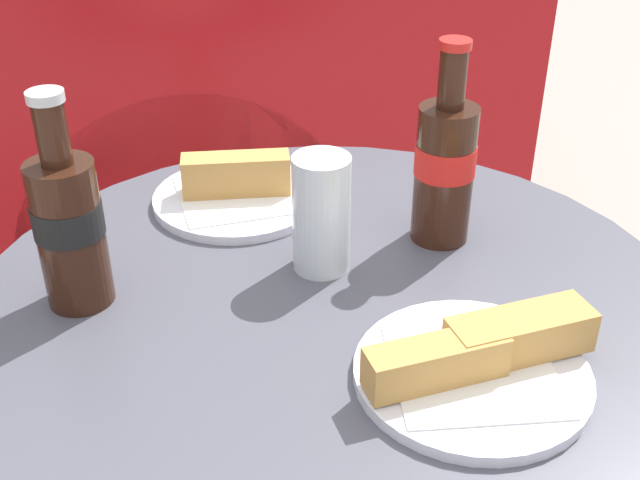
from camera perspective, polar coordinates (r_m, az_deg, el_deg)
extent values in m
cylinder|color=gold|center=(0.88, 0.63, -5.48)|extent=(0.80, 0.80, 0.01)
cylinder|color=#4C4C56|center=(0.87, 0.63, -4.69)|extent=(0.79, 0.79, 0.02)
cylinder|color=#33190F|center=(0.95, 8.80, 4.59)|extent=(0.07, 0.07, 0.17)
cylinder|color=red|center=(0.94, 8.90, 5.69)|extent=(0.07, 0.07, 0.04)
cylinder|color=#33190F|center=(0.90, 9.40, 11.25)|extent=(0.03, 0.03, 0.07)
cylinder|color=red|center=(0.89, 9.61, 13.58)|extent=(0.04, 0.04, 0.01)
cylinder|color=#33190F|center=(0.86, -17.30, 0.36)|extent=(0.07, 0.07, 0.16)
cylinder|color=black|center=(0.85, -17.50, 1.47)|extent=(0.07, 0.07, 0.04)
cylinder|color=#33190F|center=(0.81, -18.53, 7.21)|extent=(0.03, 0.03, 0.06)
cylinder|color=silver|center=(0.80, -18.97, 9.64)|extent=(0.04, 0.04, 0.01)
cylinder|color=silver|center=(0.89, 0.10, 1.02)|extent=(0.06, 0.06, 0.11)
cylinder|color=silver|center=(0.88, 0.10, 1.86)|extent=(0.06, 0.06, 0.14)
cylinder|color=white|center=(0.77, 10.74, -9.34)|extent=(0.22, 0.22, 0.01)
cube|color=white|center=(0.77, 10.79, -8.94)|extent=(0.17, 0.17, 0.00)
cube|color=#C68E47|center=(0.73, 8.27, -8.57)|extent=(0.14, 0.05, 0.04)
cube|color=#C68E47|center=(0.78, 14.03, -6.55)|extent=(0.14, 0.06, 0.04)
cylinder|color=white|center=(1.05, -5.86, 2.97)|extent=(0.22, 0.22, 0.01)
cube|color=white|center=(1.05, -5.88, 3.31)|extent=(0.16, 0.16, 0.00)
cube|color=#C68E47|center=(1.04, -5.98, 4.67)|extent=(0.14, 0.06, 0.05)
cylinder|color=black|center=(3.27, -12.38, 14.85)|extent=(0.69, 0.22, 0.69)
cylinder|color=black|center=(1.76, -9.35, 0.84)|extent=(0.69, 0.22, 0.69)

